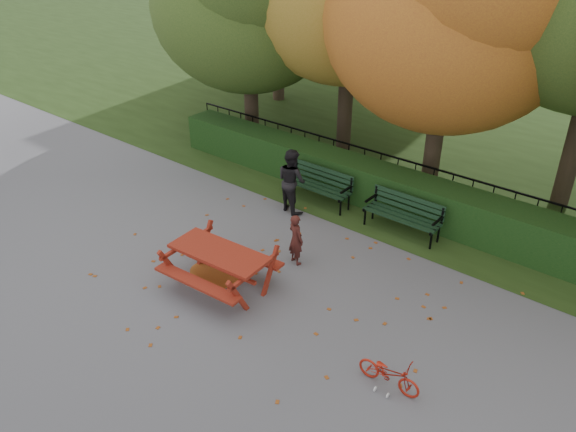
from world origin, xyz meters
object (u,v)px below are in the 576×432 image
Objects in this scene: bench_left at (319,183)px; bicycle at (389,373)px; bench_right at (404,212)px; child at (296,239)px; picnic_table at (219,259)px; adult at (292,180)px.

bicycle is (4.57, -4.37, -0.24)m from bench_left.
bench_right is 2.79m from child.
picnic_table is 3.49m from adult.
picnic_table is at bearing 84.75° from bicycle.
bench_right is 4.88m from bicycle.
child reaches higher than bicycle.
bench_left is 1.70× the size of bicycle.
child is 3.78m from bicycle.
bicycle is (2.17, -4.37, -0.24)m from bench_right.
picnic_table reaches higher than bench_right.
bicycle is (3.92, -0.20, -0.38)m from picnic_table.
adult reaches higher than bench_right.
adult is at bearing 100.88° from picnic_table.
bicycle is (3.31, -1.81, -0.29)m from child.
bench_left is at bearing 44.00° from bicycle.
child is at bearing 146.11° from adult.
bench_right is 2.79m from adult.
bench_right is at bearing -148.07° from adult.
bicycle is at bearing 168.34° from child.
adult is 6.02m from bicycle.
picnic_table is at bearing 120.23° from adult.
child is at bearing 64.98° from picnic_table.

